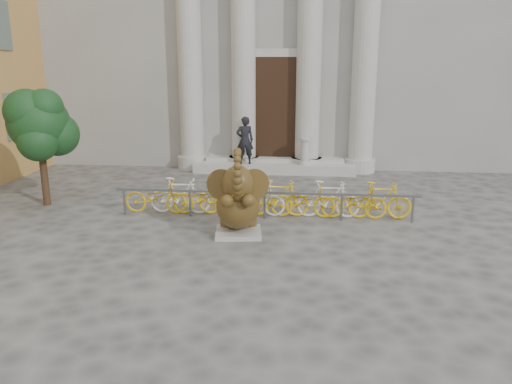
# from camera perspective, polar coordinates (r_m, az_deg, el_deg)

# --- Properties ---
(ground) EXTENTS (80.00, 80.00, 0.00)m
(ground) POSITION_cam_1_polar(r_m,az_deg,el_deg) (9.88, -1.24, -9.23)
(ground) COLOR #474442
(ground) RESTS_ON ground
(classical_building) EXTENTS (22.00, 10.70, 12.00)m
(classical_building) POSITION_cam_1_polar(r_m,az_deg,el_deg) (24.02, 3.09, 19.29)
(classical_building) COLOR gray
(classical_building) RESTS_ON ground
(entrance_steps) EXTENTS (6.00, 1.20, 0.36)m
(entrance_steps) POSITION_cam_1_polar(r_m,az_deg,el_deg) (18.80, 2.11, 2.85)
(entrance_steps) COLOR #A8A59E
(entrance_steps) RESTS_ON ground
(elephant_statue) EXTENTS (1.43, 1.65, 2.15)m
(elephant_statue) POSITION_cam_1_polar(r_m,az_deg,el_deg) (11.71, -2.05, -1.34)
(elephant_statue) COLOR #A8A59E
(elephant_statue) RESTS_ON ground
(bike_rack) EXTENTS (8.00, 0.53, 1.00)m
(bike_rack) POSITION_cam_1_polar(r_m,az_deg,el_deg) (13.30, 1.03, -0.65)
(bike_rack) COLOR slate
(bike_rack) RESTS_ON ground
(tree) EXTENTS (1.91, 1.74, 3.32)m
(tree) POSITION_cam_1_polar(r_m,az_deg,el_deg) (15.23, -23.50, 7.04)
(tree) COLOR #332114
(tree) RESTS_ON ground
(pedestrian) EXTENTS (0.72, 0.56, 1.75)m
(pedestrian) POSITION_cam_1_polar(r_m,az_deg,el_deg) (18.37, -1.28, 5.92)
(pedestrian) COLOR black
(pedestrian) RESTS_ON entrance_steps
(balustrade_post) EXTENTS (0.41, 0.41, 1.01)m
(balustrade_post) POSITION_cam_1_polar(r_m,az_deg,el_deg) (18.36, 5.60, 4.55)
(balustrade_post) COLOR #A8A59E
(balustrade_post) RESTS_ON entrance_steps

